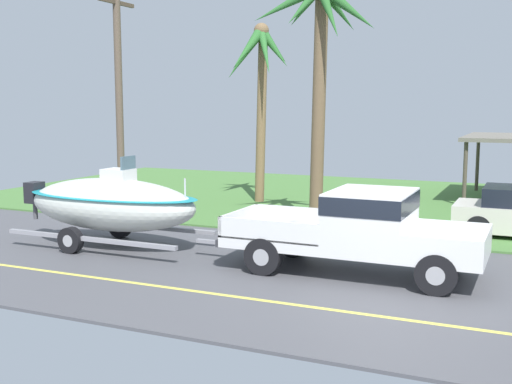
{
  "coord_description": "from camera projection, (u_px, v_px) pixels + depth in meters",
  "views": [
    {
      "loc": [
        2.51,
        -12.25,
        3.59
      ],
      "look_at": [
        -3.52,
        1.18,
        1.57
      ],
      "focal_mm": 44.77,
      "sensor_mm": 36.0,
      "label": 1
    }
  ],
  "objects": [
    {
      "name": "ground",
      "position": [
        451.0,
        219.0,
        20.15
      ],
      "size": [
        36.0,
        22.0,
        0.11
      ],
      "color": "#4C4C51"
    },
    {
      "name": "pickup_truck_towing",
      "position": [
        369.0,
        228.0,
        13.43
      ],
      "size": [
        5.68,
        2.06,
        1.8
      ],
      "color": "silver",
      "rests_on": "ground"
    },
    {
      "name": "palm_tree_near_right",
      "position": [
        319.0,
        43.0,
        17.91
      ],
      "size": [
        3.42,
        2.94,
        7.16
      ],
      "color": "brown",
      "rests_on": "ground"
    },
    {
      "name": "utility_pole",
      "position": [
        119.0,
        96.0,
        20.64
      ],
      "size": [
        0.24,
        1.8,
        7.41
      ],
      "color": "brown",
      "rests_on": "ground"
    },
    {
      "name": "boat_on_trailer",
      "position": [
        111.0,
        204.0,
        16.11
      ],
      "size": [
        6.06,
        2.23,
        2.33
      ],
      "color": "gray",
      "rests_on": "ground"
    },
    {
      "name": "palm_tree_mid",
      "position": [
        259.0,
        65.0,
        23.08
      ],
      "size": [
        2.91,
        3.36,
        6.5
      ],
      "color": "brown",
      "rests_on": "ground"
    }
  ]
}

